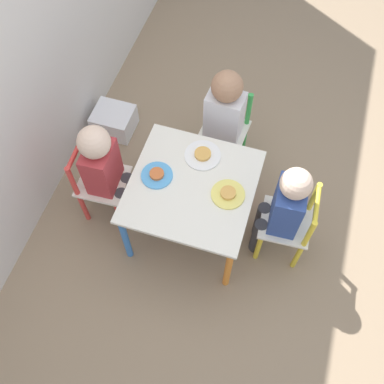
{
  "coord_description": "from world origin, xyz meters",
  "views": [
    {
      "loc": [
        -1.11,
        -0.35,
        2.39
      ],
      "look_at": [
        0.0,
        0.0,
        0.39
      ],
      "focal_mm": 42.0,
      "sensor_mm": 36.0,
      "label": 1
    }
  ],
  "objects_px": {
    "chair_green": "(225,131)",
    "chair_red": "(100,183)",
    "child_right": "(223,117)",
    "plate_right": "(203,155)",
    "plate_front": "(228,194)",
    "plate_back": "(157,175)",
    "storage_bin": "(114,121)",
    "kids_table": "(192,191)",
    "child_front": "(283,206)",
    "chair_yellow": "(289,225)",
    "child_back": "(105,167)"
  },
  "relations": [
    {
      "from": "plate_right",
      "to": "plate_back",
      "type": "height_order",
      "value": "same"
    },
    {
      "from": "kids_table",
      "to": "plate_back",
      "type": "bearing_deg",
      "value": 90.0
    },
    {
      "from": "chair_yellow",
      "to": "child_back",
      "type": "distance_m",
      "value": 1.01
    },
    {
      "from": "child_right",
      "to": "plate_front",
      "type": "bearing_deg",
      "value": -67.57
    },
    {
      "from": "plate_right",
      "to": "chair_green",
      "type": "bearing_deg",
      "value": -6.81
    },
    {
      "from": "kids_table",
      "to": "storage_bin",
      "type": "height_order",
      "value": "kids_table"
    },
    {
      "from": "chair_red",
      "to": "child_right",
      "type": "distance_m",
      "value": 0.77
    },
    {
      "from": "chair_green",
      "to": "plate_back",
      "type": "xyz_separation_m",
      "value": [
        -0.52,
        0.23,
        0.2
      ]
    },
    {
      "from": "chair_yellow",
      "to": "child_front",
      "type": "distance_m",
      "value": 0.18
    },
    {
      "from": "child_right",
      "to": "plate_right",
      "type": "xyz_separation_m",
      "value": [
        -0.28,
        0.04,
        -0.0
      ]
    },
    {
      "from": "chair_green",
      "to": "chair_yellow",
      "type": "height_order",
      "value": "same"
    },
    {
      "from": "chair_red",
      "to": "chair_yellow",
      "type": "relative_size",
      "value": 1.0
    },
    {
      "from": "kids_table",
      "to": "child_back",
      "type": "xyz_separation_m",
      "value": [
        -0.03,
        0.46,
        0.06
      ]
    },
    {
      "from": "child_back",
      "to": "plate_right",
      "type": "relative_size",
      "value": 3.87
    },
    {
      "from": "plate_right",
      "to": "storage_bin",
      "type": "bearing_deg",
      "value": 63.71
    },
    {
      "from": "plate_right",
      "to": "storage_bin",
      "type": "relative_size",
      "value": 0.76
    },
    {
      "from": "kids_table",
      "to": "chair_yellow",
      "type": "height_order",
      "value": "chair_yellow"
    },
    {
      "from": "chair_green",
      "to": "storage_bin",
      "type": "height_order",
      "value": "chair_green"
    },
    {
      "from": "plate_front",
      "to": "chair_green",
      "type": "bearing_deg",
      "value": 15.6
    },
    {
      "from": "child_back",
      "to": "plate_right",
      "type": "distance_m",
      "value": 0.51
    },
    {
      "from": "storage_bin",
      "to": "kids_table",
      "type": "bearing_deg",
      "value": -127.24
    },
    {
      "from": "child_front",
      "to": "plate_back",
      "type": "distance_m",
      "value": 0.65
    },
    {
      "from": "chair_red",
      "to": "plate_front",
      "type": "distance_m",
      "value": 0.74
    },
    {
      "from": "child_front",
      "to": "child_right",
      "type": "bearing_deg",
      "value": -138.92
    },
    {
      "from": "plate_back",
      "to": "plate_right",
      "type": "bearing_deg",
      "value": -45.0
    },
    {
      "from": "plate_front",
      "to": "storage_bin",
      "type": "relative_size",
      "value": 0.67
    },
    {
      "from": "kids_table",
      "to": "child_front",
      "type": "xyz_separation_m",
      "value": [
        0.03,
        -0.46,
        0.05
      ]
    },
    {
      "from": "kids_table",
      "to": "chair_red",
      "type": "relative_size",
      "value": 1.17
    },
    {
      "from": "chair_red",
      "to": "child_front",
      "type": "relative_size",
      "value": 0.73
    },
    {
      "from": "plate_back",
      "to": "storage_bin",
      "type": "bearing_deg",
      "value": 43.99
    },
    {
      "from": "plate_back",
      "to": "child_back",
      "type": "bearing_deg",
      "value": 95.32
    },
    {
      "from": "plate_right",
      "to": "chair_red",
      "type": "bearing_deg",
      "value": 112.35
    },
    {
      "from": "child_front",
      "to": "child_back",
      "type": "bearing_deg",
      "value": -90.0
    },
    {
      "from": "chair_red",
      "to": "plate_front",
      "type": "height_order",
      "value": "chair_red"
    },
    {
      "from": "plate_back",
      "to": "plate_front",
      "type": "bearing_deg",
      "value": -90.0
    },
    {
      "from": "kids_table",
      "to": "chair_red",
      "type": "distance_m",
      "value": 0.54
    },
    {
      "from": "chair_green",
      "to": "chair_red",
      "type": "relative_size",
      "value": 1.0
    },
    {
      "from": "chair_red",
      "to": "plate_back",
      "type": "relative_size",
      "value": 3.31
    },
    {
      "from": "storage_bin",
      "to": "child_front",
      "type": "bearing_deg",
      "value": -113.56
    },
    {
      "from": "chair_green",
      "to": "chair_yellow",
      "type": "relative_size",
      "value": 1.0
    },
    {
      "from": "plate_right",
      "to": "storage_bin",
      "type": "height_order",
      "value": "plate_right"
    },
    {
      "from": "child_right",
      "to": "chair_red",
      "type": "bearing_deg",
      "value": -134.27
    },
    {
      "from": "plate_right",
      "to": "plate_back",
      "type": "relative_size",
      "value": 1.18
    },
    {
      "from": "child_right",
      "to": "kids_table",
      "type": "bearing_deg",
      "value": -90.0
    },
    {
      "from": "child_right",
      "to": "plate_right",
      "type": "distance_m",
      "value": 0.28
    },
    {
      "from": "storage_bin",
      "to": "chair_yellow",
      "type": "bearing_deg",
      "value": -112.34
    },
    {
      "from": "chair_yellow",
      "to": "child_right",
      "type": "bearing_deg",
      "value": -134.79
    },
    {
      "from": "child_right",
      "to": "child_front",
      "type": "xyz_separation_m",
      "value": [
        -0.44,
        -0.43,
        -0.03
      ]
    },
    {
      "from": "chair_yellow",
      "to": "storage_bin",
      "type": "distance_m",
      "value": 1.34
    },
    {
      "from": "child_front",
      "to": "plate_right",
      "type": "xyz_separation_m",
      "value": [
        0.16,
        0.46,
        0.02
      ]
    }
  ]
}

